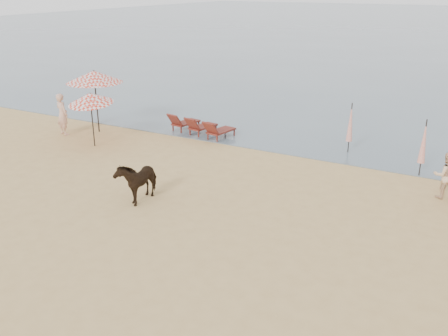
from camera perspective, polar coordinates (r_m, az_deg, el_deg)
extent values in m
plane|color=tan|center=(11.64, -12.15, -12.77)|extent=(120.00, 120.00, 0.00)
cube|color=maroon|center=(22.64, -4.37, 5.20)|extent=(0.84, 1.40, 0.08)
cube|color=maroon|center=(22.09, -5.65, 5.47)|extent=(0.68, 0.54, 0.58)
cube|color=maroon|center=(21.97, -2.40, 4.76)|extent=(0.84, 1.40, 0.08)
cube|color=maroon|center=(21.39, -3.67, 5.03)|extent=(0.68, 0.54, 0.58)
cube|color=maroon|center=(21.32, -0.32, 4.28)|extent=(0.84, 1.40, 0.08)
cube|color=maroon|center=(20.73, -1.56, 4.56)|extent=(0.68, 0.54, 0.58)
cylinder|color=black|center=(22.74, -14.34, 7.10)|extent=(0.06, 0.06, 2.52)
cone|color=red|center=(22.51, -14.61, 10.07)|extent=(2.40, 2.40, 0.51)
sphere|color=black|center=(22.47, -14.67, 10.65)|extent=(0.09, 0.09, 0.09)
cylinder|color=black|center=(20.78, -14.79, 5.11)|extent=(0.05, 0.05, 2.02)
cone|color=red|center=(20.56, -15.04, 7.70)|extent=(1.78, 1.82, 0.61)
sphere|color=black|center=(20.52, -15.08, 8.21)|extent=(0.08, 0.08, 0.08)
cylinder|color=black|center=(19.86, 14.20, 4.42)|extent=(0.04, 0.04, 2.00)
cone|color=red|center=(19.79, 14.26, 5.09)|extent=(0.24, 0.24, 1.50)
cylinder|color=black|center=(18.18, 21.78, 2.12)|extent=(0.04, 0.04, 2.02)
cone|color=red|center=(18.11, 21.88, 2.84)|extent=(0.25, 0.25, 1.52)
imported|color=black|center=(15.41, -9.86, -1.30)|extent=(0.82, 1.59, 1.30)
imported|color=#D7A086|center=(22.81, -17.99, 5.87)|extent=(0.76, 0.60, 1.81)
imported|color=#DBB089|center=(16.69, 23.97, -0.76)|extent=(0.88, 0.79, 1.48)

